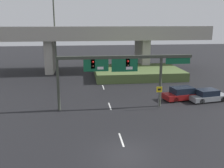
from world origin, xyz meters
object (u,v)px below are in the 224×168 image
(speed_limit_sign, at_px, (159,94))
(parked_sedan_near_right, at_px, (183,94))
(highway_light_pole_near, at_px, (55,27))
(parked_sedan_mid_right, at_px, (208,96))
(signal_gantry, at_px, (120,66))

(speed_limit_sign, relative_size, parked_sedan_near_right, 0.50)
(highway_light_pole_near, height_order, parked_sedan_near_right, highway_light_pole_near)
(speed_limit_sign, relative_size, highway_light_pole_near, 0.16)
(parked_sedan_near_right, relative_size, parked_sedan_mid_right, 1.06)
(signal_gantry, xyz_separation_m, highway_light_pole_near, (-8.07, 17.94, 3.53))
(speed_limit_sign, height_order, parked_sedan_near_right, speed_limit_sign)
(speed_limit_sign, distance_m, parked_sedan_near_right, 4.92)
(signal_gantry, distance_m, highway_light_pole_near, 19.99)
(parked_sedan_near_right, bearing_deg, speed_limit_sign, -152.63)
(parked_sedan_near_right, distance_m, parked_sedan_mid_right, 2.78)
(highway_light_pole_near, relative_size, parked_sedan_near_right, 3.06)
(highway_light_pole_near, bearing_deg, parked_sedan_mid_right, -42.25)
(signal_gantry, height_order, speed_limit_sign, signal_gantry)
(signal_gantry, relative_size, parked_sedan_near_right, 2.82)
(highway_light_pole_near, bearing_deg, signal_gantry, -65.77)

